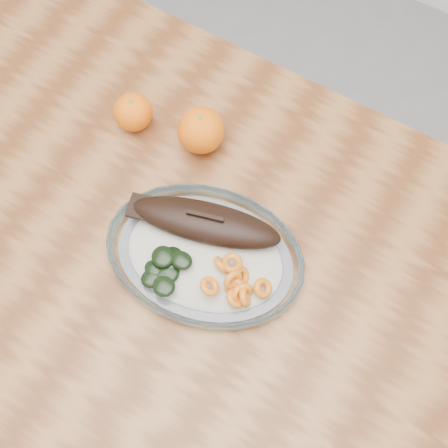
% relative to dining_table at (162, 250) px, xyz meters
% --- Properties ---
extents(ground, '(3.00, 3.00, 0.00)m').
position_rel_dining_table_xyz_m(ground, '(0.00, 0.00, -0.65)').
color(ground, slate).
rests_on(ground, ground).
extents(dining_table, '(1.20, 0.80, 0.75)m').
position_rel_dining_table_xyz_m(dining_table, '(0.00, 0.00, 0.00)').
color(dining_table, '#603216').
rests_on(dining_table, ground).
extents(plated_meal, '(0.69, 0.69, 0.08)m').
position_rel_dining_table_xyz_m(plated_meal, '(0.10, 0.00, 0.12)').
color(plated_meal, white).
rests_on(plated_meal, dining_table).
extents(orange_left, '(0.07, 0.07, 0.07)m').
position_rel_dining_table_xyz_m(orange_left, '(-0.15, 0.15, 0.13)').
color(orange_left, '#FF5F05').
rests_on(orange_left, dining_table).
extents(orange_right, '(0.08, 0.08, 0.08)m').
position_rel_dining_table_xyz_m(orange_right, '(-0.02, 0.18, 0.14)').
color(orange_right, '#FF5F05').
rests_on(orange_right, dining_table).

